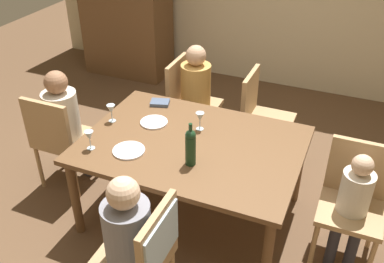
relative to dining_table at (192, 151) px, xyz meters
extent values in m
plane|color=brown|center=(0.00, 0.00, -0.65)|extent=(10.00, 10.00, 0.00)
cube|color=brown|center=(0.00, 0.00, 0.05)|extent=(1.65, 1.19, 0.04)
cylinder|color=brown|center=(-0.75, -0.53, -0.31)|extent=(0.07, 0.07, 0.69)
cylinder|color=brown|center=(0.75, -0.53, -0.31)|extent=(0.07, 0.07, 0.69)
cylinder|color=brown|center=(-0.75, 0.53, -0.31)|extent=(0.07, 0.07, 0.69)
cylinder|color=brown|center=(0.75, 0.53, -0.31)|extent=(0.07, 0.07, 0.69)
cylinder|color=tan|center=(-1.39, 0.19, -0.43)|extent=(0.04, 0.04, 0.44)
cylinder|color=tan|center=(-1.01, 0.19, -0.43)|extent=(0.04, 0.04, 0.44)
cylinder|color=tan|center=(-1.39, -0.19, -0.43)|extent=(0.04, 0.04, 0.44)
cylinder|color=tan|center=(-1.01, -0.19, -0.43)|extent=(0.04, 0.04, 0.44)
cube|color=tan|center=(-1.20, 0.00, -0.19)|extent=(0.44, 0.44, 0.04)
cube|color=tan|center=(-1.20, -0.20, 0.05)|extent=(0.44, 0.04, 0.44)
cylinder|color=tan|center=(-0.19, -0.79, -0.43)|extent=(0.04, 0.04, 0.44)
cube|color=tan|center=(0.00, -0.98, -0.19)|extent=(0.44, 0.44, 0.04)
cube|color=tan|center=(0.20, -0.98, 0.05)|extent=(0.04, 0.44, 0.44)
cube|color=#ADC6D6|center=(0.20, -0.98, 0.07)|extent=(0.07, 0.40, 0.31)
cylinder|color=tan|center=(-0.18, 1.17, -0.43)|extent=(0.04, 0.04, 0.44)
cylinder|color=tan|center=(-0.18, 0.79, -0.43)|extent=(0.04, 0.04, 0.44)
cylinder|color=tan|center=(-0.56, 1.17, -0.43)|extent=(0.04, 0.04, 0.44)
cylinder|color=tan|center=(-0.56, 0.79, -0.43)|extent=(0.04, 0.04, 0.44)
cube|color=tan|center=(-0.37, 0.98, -0.19)|extent=(0.44, 0.44, 0.04)
cube|color=tan|center=(-0.57, 0.98, 0.05)|extent=(0.04, 0.44, 0.44)
cylinder|color=tan|center=(1.39, -0.19, -0.43)|extent=(0.04, 0.04, 0.44)
cylinder|color=tan|center=(1.01, -0.19, -0.43)|extent=(0.04, 0.04, 0.44)
cylinder|color=tan|center=(1.39, 0.19, -0.43)|extent=(0.04, 0.04, 0.44)
cylinder|color=tan|center=(1.01, 0.19, -0.43)|extent=(0.04, 0.04, 0.44)
cube|color=tan|center=(1.20, 0.00, -0.19)|extent=(0.44, 0.44, 0.04)
cube|color=tan|center=(1.20, 0.20, 0.05)|extent=(0.44, 0.04, 0.44)
cylinder|color=tan|center=(0.56, 1.17, -0.43)|extent=(0.04, 0.04, 0.44)
cylinder|color=tan|center=(0.56, 0.79, -0.43)|extent=(0.04, 0.04, 0.44)
cylinder|color=tan|center=(0.18, 1.17, -0.43)|extent=(0.04, 0.04, 0.44)
cylinder|color=tan|center=(0.18, 0.79, -0.43)|extent=(0.04, 0.04, 0.44)
cube|color=tan|center=(0.37, 0.98, -0.19)|extent=(0.44, 0.44, 0.04)
cube|color=tan|center=(0.17, 0.98, 0.05)|extent=(0.04, 0.44, 0.44)
cylinder|color=#33333D|center=(-1.29, 0.14, -0.42)|extent=(0.11, 0.11, 0.46)
cylinder|color=#33333D|center=(-1.12, 0.14, -0.42)|extent=(0.11, 0.11, 0.46)
cylinder|color=beige|center=(-1.20, 0.00, 0.03)|extent=(0.29, 0.29, 0.45)
sphere|color=#996B4C|center=(-1.20, 0.00, 0.35)|extent=(0.19, 0.19, 0.19)
cylinder|color=gray|center=(0.00, -0.98, 0.03)|extent=(0.29, 0.29, 0.44)
sphere|color=beige|center=(0.00, -0.98, 0.34)|extent=(0.19, 0.19, 0.19)
cylinder|color=#33333D|center=(-0.24, 1.06, -0.42)|extent=(0.11, 0.11, 0.46)
cylinder|color=#33333D|center=(-0.24, 0.89, -0.42)|extent=(0.11, 0.11, 0.46)
cylinder|color=tan|center=(-0.37, 0.98, 0.03)|extent=(0.29, 0.29, 0.44)
sphere|color=tan|center=(-0.37, 0.98, 0.35)|extent=(0.19, 0.19, 0.19)
cylinder|color=#33333D|center=(1.27, -0.10, -0.42)|extent=(0.08, 0.08, 0.46)
cylinder|color=#33333D|center=(1.14, -0.10, -0.42)|extent=(0.08, 0.08, 0.46)
cylinder|color=beige|center=(1.20, 0.00, -0.03)|extent=(0.22, 0.22, 0.33)
sphere|color=beige|center=(1.20, 0.00, 0.21)|extent=(0.14, 0.14, 0.14)
cylinder|color=#19381E|center=(0.09, -0.25, 0.19)|extent=(0.08, 0.08, 0.23)
sphere|color=#19381E|center=(0.09, -0.25, 0.31)|extent=(0.08, 0.08, 0.08)
cylinder|color=#19381E|center=(0.09, -0.25, 0.36)|extent=(0.03, 0.03, 0.08)
cylinder|color=silver|center=(-0.02, 0.20, 0.08)|extent=(0.06, 0.06, 0.00)
cylinder|color=silver|center=(-0.02, 0.20, 0.11)|extent=(0.01, 0.01, 0.07)
cone|color=silver|center=(-0.02, 0.20, 0.18)|extent=(0.07, 0.07, 0.07)
cylinder|color=silver|center=(-0.72, 0.04, 0.08)|extent=(0.06, 0.06, 0.00)
cylinder|color=silver|center=(-0.72, 0.04, 0.11)|extent=(0.01, 0.01, 0.07)
cone|color=silver|center=(-0.72, 0.04, 0.18)|extent=(0.07, 0.07, 0.07)
cylinder|color=silver|center=(-0.66, -0.36, 0.08)|extent=(0.06, 0.06, 0.00)
cylinder|color=silver|center=(-0.66, -0.36, 0.11)|extent=(0.01, 0.01, 0.07)
cone|color=silver|center=(-0.66, -0.36, 0.18)|extent=(0.07, 0.07, 0.07)
cylinder|color=white|center=(-0.40, 0.15, 0.08)|extent=(0.22, 0.22, 0.01)
cylinder|color=white|center=(-0.38, -0.29, 0.08)|extent=(0.24, 0.24, 0.01)
cube|color=#4C5B75|center=(-0.49, 0.45, 0.09)|extent=(0.19, 0.16, 0.03)
camera|label=1|loc=(1.06, -2.51, 1.90)|focal=40.55mm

